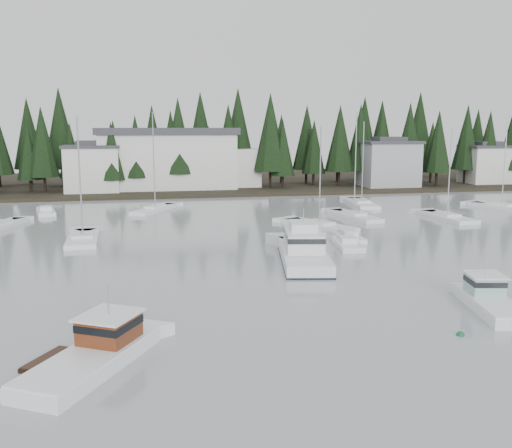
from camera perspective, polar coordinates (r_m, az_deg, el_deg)
The scene contains 23 objects.
ground at distance 27.31m, azimuth 10.41°, elevation -15.39°, with size 260.00×260.00×0.00m, color gray.
far_shore_land at distance 120.85m, azimuth -6.68°, elevation 4.12°, with size 240.00×54.00×1.00m, color black.
conifer_treeline at distance 109.94m, azimuth -6.23°, elevation 3.59°, with size 200.00×22.00×20.00m, color black, non-canonical shape.
house_west at distance 102.53m, azimuth -16.04°, elevation 5.45°, with size 9.54×7.42×8.75m.
house_east_a at distance 110.87m, azimuth 13.09°, elevation 5.99°, with size 10.60×8.48×9.25m.
house_east_b at distance 123.23m, azimuth 22.11°, elevation 5.64°, with size 9.54×7.42×8.25m.
harbor_inn at distance 105.63m, azimuth -7.72°, elevation 6.46°, with size 29.50×11.50×10.90m.
lobster_boat_brown at distance 29.60m, azimuth -15.92°, elevation -12.56°, with size 6.78×8.93×4.27m.
cabin_cruiser_center at distance 49.71m, azimuth 4.76°, elevation -2.82°, with size 5.91×12.70×5.25m.
lobster_boat_teal at distance 39.61m, azimuth 22.38°, elevation -7.25°, with size 3.88×7.47×3.96m.
sailboat_0 at distance 61.06m, azimuth -16.90°, elevation -1.56°, with size 3.31×9.35×13.14m.
sailboat_1 at distance 76.34m, azimuth 18.55°, elevation 0.53°, with size 3.48×9.87×11.75m.
sailboat_2 at distance 80.51m, azimuth -10.04°, elevation 1.35°, with size 7.08×9.89×14.12m.
sailboat_4 at distance 87.07m, azimuth 10.51°, elevation 1.94°, with size 4.42×11.02×12.87m.
sailboat_5 at distance 72.29m, azimuth -24.22°, elevation -0.29°, with size 4.94×9.79×14.12m.
sailboat_7 at distance 74.33m, azimuth 9.76°, elevation 0.67°, with size 4.45×10.31×13.88m.
sailboat_8 at distance 66.58m, azimuth 6.34°, elevation -0.30°, with size 7.15×10.25×12.25m.
sailboat_9 at distance 88.97m, azimuth 23.33°, elevation 1.48°, with size 6.04×9.72×12.95m.
runabout_1 at distance 59.69m, azimuth 9.27°, elevation -1.45°, with size 2.47×5.39×1.42m.
runabout_3 at distance 81.92m, azimuth -20.27°, elevation 1.08°, with size 3.51×6.79×1.42m.
runabout_4 at distance 56.08m, azimuth 9.17°, elevation -2.16°, with size 2.91×5.92×1.42m.
mooring_buoy_green at distance 34.44m, azimuth 19.77°, elevation -10.43°, with size 0.47×0.47×0.47m, color #145933.
mooring_buoy_dark at distance 40.25m, azimuth 20.50°, elevation -7.57°, with size 0.34×0.34×0.34m, color black.
Camera 1 is at (-9.38, -22.94, 11.49)m, focal length 40.00 mm.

